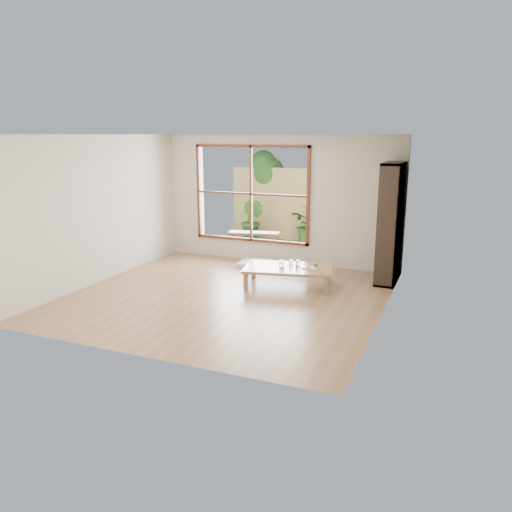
{
  "coord_description": "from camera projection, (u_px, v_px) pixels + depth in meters",
  "views": [
    {
      "loc": [
        3.46,
        -7.08,
        2.6
      ],
      "look_at": [
        0.24,
        0.66,
        0.55
      ],
      "focal_mm": 35.0,
      "sensor_mm": 36.0,
      "label": 1
    }
  ],
  "objects": [
    {
      "name": "ground",
      "position": [
        228.0,
        296.0,
        8.26
      ],
      "size": [
        5.0,
        5.0,
        0.0
      ],
      "primitive_type": "plane",
      "color": "#A47452",
      "rests_on": "ground"
    },
    {
      "name": "low_table",
      "position": [
        288.0,
        269.0,
        8.76
      ],
      "size": [
        1.67,
        1.16,
        0.33
      ],
      "rotation": [
        0.0,
        0.0,
        0.21
      ],
      "color": "#99684A",
      "rests_on": "ground"
    },
    {
      "name": "floor_cushion",
      "position": [
        256.0,
        263.0,
        10.15
      ],
      "size": [
        0.68,
        0.68,
        0.09
      ],
      "primitive_type": "cube",
      "rotation": [
        0.0,
        0.0,
        0.07
      ],
      "color": "silver",
      "rests_on": "ground"
    },
    {
      "name": "bookshelf",
      "position": [
        390.0,
        223.0,
        8.85
      ],
      "size": [
        0.34,
        0.96,
        2.13
      ],
      "primitive_type": "cube",
      "color": "#2E2219",
      "rests_on": "ground"
    },
    {
      "name": "glass_tall",
      "position": [
        282.0,
        264.0,
        8.62
      ],
      "size": [
        0.08,
        0.08,
        0.15
      ],
      "primitive_type": "cylinder",
      "color": "silver",
      "rests_on": "low_table"
    },
    {
      "name": "glass_mid",
      "position": [
        298.0,
        263.0,
        8.76
      ],
      "size": [
        0.08,
        0.08,
        0.11
      ],
      "primitive_type": "cylinder",
      "color": "silver",
      "rests_on": "low_table"
    },
    {
      "name": "glass_short",
      "position": [
        291.0,
        262.0,
        8.89
      ],
      "size": [
        0.07,
        0.07,
        0.09
      ],
      "primitive_type": "cylinder",
      "color": "silver",
      "rests_on": "low_table"
    },
    {
      "name": "glass_small",
      "position": [
        282.0,
        265.0,
        8.73
      ],
      "size": [
        0.06,
        0.06,
        0.08
      ],
      "primitive_type": "cylinder",
      "color": "silver",
      "rests_on": "low_table"
    },
    {
      "name": "food_tray",
      "position": [
        312.0,
        267.0,
        8.65
      ],
      "size": [
        0.3,
        0.23,
        0.09
      ],
      "rotation": [
        0.0,
        0.0,
        -0.12
      ],
      "color": "white",
      "rests_on": "low_table"
    },
    {
      "name": "deck",
      "position": [
        271.0,
        248.0,
        11.68
      ],
      "size": [
        2.8,
        2.0,
        0.05
      ],
      "primitive_type": "cube",
      "color": "#3A322A",
      "rests_on": "ground"
    },
    {
      "name": "garden_bench",
      "position": [
        254.0,
        235.0,
        11.58
      ],
      "size": [
        1.21,
        0.59,
        0.37
      ],
      "rotation": [
        0.0,
        0.0,
        0.23
      ],
      "color": "#2E2219",
      "rests_on": "deck"
    },
    {
      "name": "bamboo_fence",
      "position": [
        285.0,
        205.0,
        12.36
      ],
      "size": [
        2.8,
        0.06,
        1.8
      ],
      "primitive_type": "cube",
      "color": "tan",
      "rests_on": "ground"
    },
    {
      "name": "shrub_right",
      "position": [
        311.0,
        225.0,
        11.81
      ],
      "size": [
        1.08,
        1.0,
        0.99
      ],
      "primitive_type": "imported",
      "rotation": [
        0.0,
        0.0,
        -0.31
      ],
      "color": "#346C27",
      "rests_on": "deck"
    },
    {
      "name": "shrub_left",
      "position": [
        252.0,
        220.0,
        12.21
      ],
      "size": [
        0.67,
        0.58,
        1.06
      ],
      "primitive_type": "imported",
      "rotation": [
        0.0,
        0.0,
        -0.21
      ],
      "color": "#346C27",
      "rests_on": "deck"
    },
    {
      "name": "garden_tree",
      "position": [
        264.0,
        174.0,
        12.71
      ],
      "size": [
        1.04,
        0.85,
        2.22
      ],
      "color": "#4C3D2D",
      "rests_on": "ground"
    }
  ]
}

